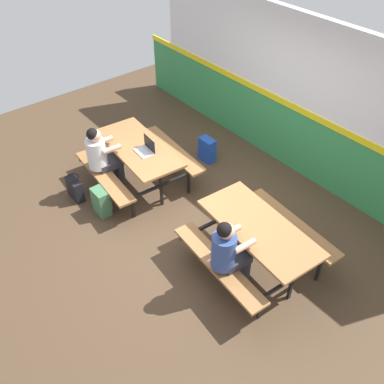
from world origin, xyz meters
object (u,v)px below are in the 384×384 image
(picnic_table_right, at_px, (258,235))
(laptop_silver, at_px, (146,149))
(student_nearer, at_px, (102,155))
(backpack_dark, at_px, (207,150))
(picnic_table_left, at_px, (139,155))
(tote_bag_bright, at_px, (75,188))
(student_further, at_px, (229,251))
(satchel_spare, at_px, (102,202))

(picnic_table_right, distance_m, laptop_silver, 2.29)
(student_nearer, height_order, backpack_dark, student_nearer)
(picnic_table_left, xyz_separation_m, backpack_dark, (0.20, 1.30, -0.36))
(picnic_table_right, bearing_deg, picnic_table_left, -175.40)
(picnic_table_left, bearing_deg, picnic_table_right, 4.60)
(laptop_silver, xyz_separation_m, tote_bag_bright, (-0.54, -1.05, -0.59))
(backpack_dark, bearing_deg, student_nearer, -102.66)
(picnic_table_right, bearing_deg, backpack_dark, 154.13)
(student_nearer, bearing_deg, student_further, 3.75)
(student_further, xyz_separation_m, satchel_spare, (-2.27, -0.51, -0.49))
(tote_bag_bright, bearing_deg, satchel_spare, 15.17)
(picnic_table_left, bearing_deg, satchel_spare, -75.31)
(picnic_table_right, xyz_separation_m, tote_bag_bright, (-2.81, -1.23, -0.38))
(student_further, relative_size, laptop_silver, 3.58)
(picnic_table_left, xyz_separation_m, picnic_table_right, (2.46, 0.20, 0.00))
(picnic_table_left, relative_size, picnic_table_right, 1.00)
(laptop_silver, height_order, satchel_spare, laptop_silver)
(picnic_table_right, distance_m, tote_bag_bright, 3.09)
(tote_bag_bright, height_order, satchel_spare, satchel_spare)
(student_nearer, bearing_deg, backpack_dark, 77.34)
(laptop_silver, distance_m, backpack_dark, 1.40)
(picnic_table_left, distance_m, backpack_dark, 1.36)
(picnic_table_left, height_order, backpack_dark, picnic_table_left)
(picnic_table_right, relative_size, tote_bag_bright, 4.06)
(picnic_table_left, bearing_deg, student_further, -8.29)
(student_further, bearing_deg, tote_bag_bright, -166.74)
(picnic_table_left, distance_m, student_nearer, 0.60)
(backpack_dark, height_order, tote_bag_bright, backpack_dark)
(picnic_table_right, relative_size, laptop_silver, 5.18)
(picnic_table_right, xyz_separation_m, laptop_silver, (-2.27, -0.18, 0.21))
(student_nearer, height_order, satchel_spare, student_nearer)
(student_further, bearing_deg, picnic_table_left, 171.71)
(satchel_spare, bearing_deg, tote_bag_bright, -164.83)
(laptop_silver, bearing_deg, backpack_dark, 89.71)
(student_further, distance_m, backpack_dark, 2.88)
(picnic_table_left, xyz_separation_m, satchel_spare, (0.23, -0.88, -0.36))
(picnic_table_right, distance_m, student_nearer, 2.78)
(student_nearer, bearing_deg, satchel_spare, -37.05)
(picnic_table_right, bearing_deg, satchel_spare, -154.28)
(satchel_spare, bearing_deg, picnic_table_right, 25.72)
(tote_bag_bright, bearing_deg, student_further, 13.26)
(laptop_silver, bearing_deg, student_further, -9.49)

